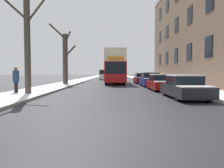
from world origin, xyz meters
TOP-DOWN VIEW (x-y plane):
  - ground_plane at (0.00, 0.00)m, footprint 320.00×320.00m
  - sidewalk_left at (-6.25, 53.00)m, footprint 3.07×130.00m
  - sidewalk_right at (6.25, 53.00)m, footprint 3.07×130.00m
  - bare_tree_left_0 at (-5.84, 7.75)m, footprint 2.16×3.41m
  - bare_tree_left_1 at (-5.96, 19.74)m, footprint 3.19×1.43m
  - double_decker_bus at (-0.06, 24.01)m, footprint 2.60×10.98m
  - parked_car_0 at (3.62, 6.41)m, footprint 1.78×4.41m
  - parked_car_1 at (3.62, 12.11)m, footprint 1.89×4.16m
  - parked_car_2 at (3.62, 17.27)m, footprint 1.88×4.35m
  - parked_car_3 at (3.62, 23.83)m, footprint 1.88×4.56m
  - oncoming_van at (-2.01, 40.75)m, footprint 1.94×5.51m
  - pedestrian_left_sidewalk at (-6.84, 8.39)m, footprint 0.40×0.40m

SIDE VIEW (x-z plane):
  - ground_plane at x=0.00m, z-range 0.00..0.00m
  - sidewalk_left at x=-6.25m, z-range 0.00..0.16m
  - sidewalk_right at x=6.25m, z-range 0.00..0.16m
  - parked_car_0 at x=3.62m, z-range -0.05..1.30m
  - parked_car_1 at x=3.62m, z-range -0.05..1.32m
  - parked_car_3 at x=3.62m, z-range -0.05..1.40m
  - parked_car_2 at x=3.62m, z-range -0.06..1.46m
  - pedestrian_left_sidewalk at x=-6.84m, z-range 0.09..1.94m
  - oncoming_van at x=-2.01m, z-range 0.10..2.23m
  - double_decker_bus at x=-0.06m, z-range 0.28..4.58m
  - bare_tree_left_1 at x=-5.96m, z-range -0.30..6.90m
  - bare_tree_left_0 at x=-5.84m, z-range -0.43..8.07m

